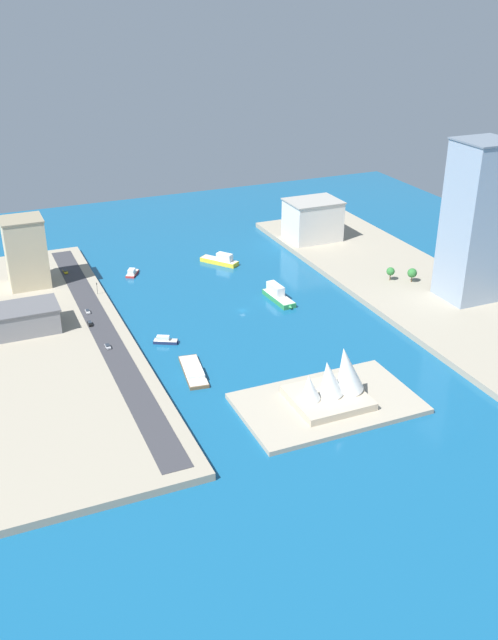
{
  "coord_description": "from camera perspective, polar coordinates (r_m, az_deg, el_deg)",
  "views": [
    {
      "loc": [
        123.28,
        296.12,
        149.95
      ],
      "look_at": [
        5.2,
        20.49,
        4.85
      ],
      "focal_mm": 39.37,
      "sensor_mm": 36.0,
      "label": 1
    }
  ],
  "objects": [
    {
      "name": "warehouse_low_gray",
      "position": [
        341.09,
        -18.66,
        -0.03
      ],
      "size": [
        42.23,
        21.26,
        11.99
      ],
      "color": "gray",
      "rests_on": "quay_east"
    },
    {
      "name": "taxi_yellow_cab",
      "position": [
        405.62,
        -14.7,
        3.84
      ],
      "size": [
        2.21,
        5.1,
        1.55
      ],
      "color": "black",
      "rests_on": "road_strip"
    },
    {
      "name": "hotel_broad_white",
      "position": [
        444.74,
        5.19,
        8.12
      ],
      "size": [
        32.62,
        25.73,
        24.93
      ],
      "color": "silver",
      "rests_on": "quay_west"
    },
    {
      "name": "office_block_beige",
      "position": [
        388.49,
        -17.7,
        5.28
      ],
      "size": [
        21.19,
        19.94,
        37.07
      ],
      "color": "#C6B793",
      "rests_on": "quay_east"
    },
    {
      "name": "ferry_yellow_fast",
      "position": [
        413.74,
        -2.34,
        4.89
      ],
      "size": [
        18.86,
        22.75,
        6.88
      ],
      "color": "yellow",
      "rests_on": "ground_plane"
    },
    {
      "name": "quay_east",
      "position": [
        332.46,
        -15.81,
        -1.76
      ],
      "size": [
        70.0,
        240.0,
        3.01
      ],
      "primitive_type": "cube",
      "color": "#9E937F",
      "rests_on": "ground_plane"
    },
    {
      "name": "sedan_silver",
      "position": [
        317.62,
        -11.41,
        -2.11
      ],
      "size": [
        2.13,
        4.54,
        1.52
      ],
      "color": "black",
      "rests_on": "road_strip"
    },
    {
      "name": "road_strip",
      "position": [
        334.67,
        -11.81,
        -0.8
      ],
      "size": [
        11.25,
        228.0,
        0.15
      ],
      "primitive_type": "cube",
      "color": "#38383D",
      "rests_on": "quay_east"
    },
    {
      "name": "barge_flat_brown",
      "position": [
        298.09,
        -4.52,
        -4.2
      ],
      "size": [
        11.82,
        28.86,
        3.27
      ],
      "color": "brown",
      "rests_on": "ground_plane"
    },
    {
      "name": "tugboat_red",
      "position": [
        403.0,
        -9.48,
        3.82
      ],
      "size": [
        9.93,
        12.4,
        3.83
      ],
      "color": "red",
      "rests_on": "ground_plane"
    },
    {
      "name": "ferry_green_doubledeck",
      "position": [
        365.4,
        2.35,
        2.05
      ],
      "size": [
        8.55,
        26.09,
        7.74
      ],
      "color": "#2D8C4C",
      "rests_on": "ground_plane"
    },
    {
      "name": "suv_black",
      "position": [
        340.35,
        -12.81,
        -0.27
      ],
      "size": [
        1.81,
        4.9,
        1.64
      ],
      "color": "black",
      "rests_on": "road_strip"
    },
    {
      "name": "patrol_launch_navy",
      "position": [
        324.29,
        -6.83,
        -1.66
      ],
      "size": [
        11.92,
        8.5,
        3.58
      ],
      "color": "#1E284C",
      "rests_on": "ground_plane"
    },
    {
      "name": "opera_landmark",
      "position": [
        274.18,
        6.84,
        -5.07
      ],
      "size": [
        29.54,
        26.73,
        23.49
      ],
      "color": "#BCAD93",
      "rests_on": "peninsula_point"
    },
    {
      "name": "ground_plane",
      "position": [
        354.08,
        -0.53,
        0.77
      ],
      "size": [
        440.0,
        440.0,
        0.0
      ],
      "primitive_type": "plane",
      "color": "#145684"
    },
    {
      "name": "peninsula_point",
      "position": [
        278.07,
        6.41,
        -6.75
      ],
      "size": [
        69.7,
        42.22,
        2.0
      ],
      "primitive_type": "cube",
      "color": "#A89E89",
      "rests_on": "ground_plane"
    },
    {
      "name": "van_white",
      "position": [
        353.14,
        -12.98,
        0.69
      ],
      "size": [
        1.9,
        4.31,
        1.49
      ],
      "color": "black",
      "rests_on": "road_strip"
    },
    {
      "name": "quay_west",
      "position": [
        396.66,
        12.24,
        3.23
      ],
      "size": [
        70.0,
        240.0,
        3.01
      ],
      "primitive_type": "cube",
      "color": "#9E937F",
      "rests_on": "ground_plane"
    },
    {
      "name": "park_tree_cluster",
      "position": [
        388.69,
        12.45,
        3.8
      ],
      "size": [
        14.24,
        11.37,
        7.77
      ],
      "color": "brown",
      "rests_on": "quay_west"
    },
    {
      "name": "tower_tall_glass",
      "position": [
        365.88,
        17.91,
        7.59
      ],
      "size": [
        25.61,
        25.53,
        80.16
      ],
      "color": "#8C9EB2",
      "rests_on": "quay_west"
    },
    {
      "name": "traffic_light_waterfront",
      "position": [
        372.01,
        -12.26,
        2.67
      ],
      "size": [
        0.36,
        0.36,
        6.5
      ],
      "color": "black",
      "rests_on": "quay_east"
    }
  ]
}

